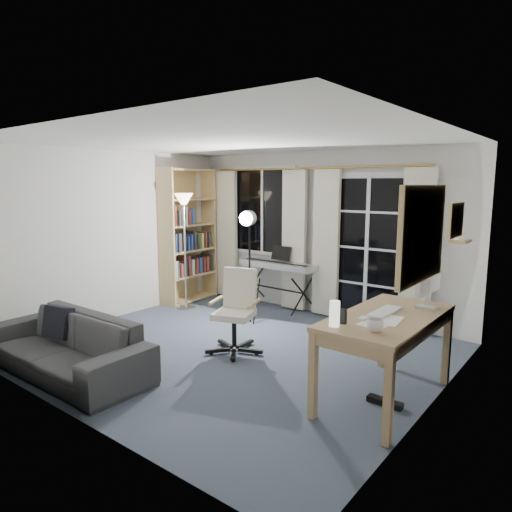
{
  "coord_description": "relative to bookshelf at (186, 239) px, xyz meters",
  "views": [
    {
      "loc": [
        3.35,
        -3.86,
        1.93
      ],
      "look_at": [
        0.07,
        0.35,
        1.08
      ],
      "focal_mm": 32.0,
      "sensor_mm": 36.0,
      "label": 1
    }
  ],
  "objects": [
    {
      "name": "window",
      "position": [
        1.08,
        0.69,
        0.47
      ],
      "size": [
        1.2,
        0.08,
        1.4
      ],
      "color": "white",
      "rests_on": "floor"
    },
    {
      "name": "bookshelf",
      "position": [
        0.0,
        0.0,
        0.0
      ],
      "size": [
        0.4,
        1.03,
        2.18
      ],
      "rotation": [
        0.0,
        0.0,
        0.05
      ],
      "color": "tan",
      "rests_on": "floor"
    },
    {
      "name": "french_door",
      "position": [
        2.88,
        0.69,
        -0.01
      ],
      "size": [
        1.32,
        0.09,
        2.11
      ],
      "color": "white",
      "rests_on": "floor"
    },
    {
      "name": "floor",
      "position": [
        2.13,
        -1.28,
        -1.04
      ],
      "size": [
        4.5,
        4.0,
        0.02
      ],
      "primitive_type": "cube",
      "color": "#394553",
      "rests_on": "ground"
    },
    {
      "name": "curtains",
      "position": [
        1.99,
        0.6,
        0.06
      ],
      "size": [
        3.6,
        0.07,
        2.13
      ],
      "color": "gold",
      "rests_on": "floor"
    },
    {
      "name": "torchiere_lamp",
      "position": [
        0.37,
        -0.37,
        0.4
      ],
      "size": [
        0.34,
        0.34,
        1.79
      ],
      "rotation": [
        0.0,
        0.0,
        0.23
      ],
      "color": "#B2B2B7",
      "rests_on": "floor"
    },
    {
      "name": "office_chair",
      "position": [
        2.15,
        -1.23,
        -0.47
      ],
      "size": [
        0.66,
        0.64,
        0.96
      ],
      "rotation": [
        0.0,
        0.0,
        0.34
      ],
      "color": "black",
      "rests_on": "floor"
    },
    {
      "name": "desk",
      "position": [
        4.01,
        -1.38,
        -0.35
      ],
      "size": [
        0.76,
        1.48,
        0.79
      ],
      "rotation": [
        0.0,
        0.0,
        -0.02
      ],
      "color": "#9F8052",
      "rests_on": "floor"
    },
    {
      "name": "sofa",
      "position": [
        1.2,
        -2.83,
        -0.64
      ],
      "size": [
        2.02,
        0.62,
        0.79
      ],
      "rotation": [
        0.0,
        0.0,
        0.02
      ],
      "color": "#2A2B2D",
      "rests_on": "floor"
    },
    {
      "name": "keyboard_piano",
      "position": [
        1.55,
        0.41,
        -0.34
      ],
      "size": [
        1.28,
        0.65,
        0.92
      ],
      "rotation": [
        0.0,
        0.0,
        -0.04
      ],
      "color": "black",
      "rests_on": "floor"
    },
    {
      "name": "studio_light",
      "position": [
        1.57,
        -0.32,
        0.25
      ],
      "size": [
        0.33,
        0.34,
        1.6
      ],
      "rotation": [
        0.0,
        0.0,
        0.23
      ],
      "color": "black",
      "rests_on": "floor"
    },
    {
      "name": "mug",
      "position": [
        4.11,
        -1.88,
        -0.18
      ],
      "size": [
        0.13,
        0.1,
        0.13
      ],
      "primitive_type": "imported",
      "rotation": [
        0.0,
        0.0,
        -0.02
      ],
      "color": "silver",
      "rests_on": "desk"
    },
    {
      "name": "wall_mirror",
      "position": [
        4.35,
        -1.63,
        0.52
      ],
      "size": [
        0.04,
        0.94,
        0.74
      ],
      "color": "tan",
      "rests_on": "floor"
    },
    {
      "name": "desk_clutter",
      "position": [
        3.94,
        -1.61,
        -0.42
      ],
      "size": [
        0.47,
        0.89,
        1.0
      ],
      "rotation": [
        0.0,
        0.0,
        -0.02
      ],
      "color": "white",
      "rests_on": "desk"
    },
    {
      "name": "monitor",
      "position": [
        4.2,
        -0.93,
        0.05
      ],
      "size": [
        0.19,
        0.57,
        0.49
      ],
      "rotation": [
        0.0,
        0.0,
        -0.02
      ],
      "color": "silver",
      "rests_on": "desk"
    },
    {
      "name": "framed_print",
      "position": [
        4.36,
        -0.73,
        0.57
      ],
      "size": [
        0.03,
        0.42,
        0.32
      ],
      "color": "tan",
      "rests_on": "floor"
    },
    {
      "name": "wall_shelf",
      "position": [
        4.29,
        -0.23,
        0.37
      ],
      "size": [
        0.16,
        0.3,
        0.18
      ],
      "color": "tan",
      "rests_on": "floor"
    }
  ]
}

